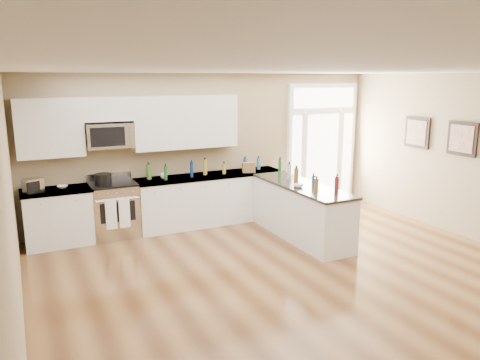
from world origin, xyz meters
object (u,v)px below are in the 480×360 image
(peninsula_cabinet, at_px, (301,213))
(stockpot, at_px, (103,179))
(kitchen_range, at_px, (114,210))
(toaster_oven, at_px, (33,185))

(peninsula_cabinet, height_order, stockpot, stockpot)
(kitchen_range, height_order, toaster_oven, toaster_oven)
(kitchen_range, relative_size, stockpot, 3.85)
(peninsula_cabinet, bearing_deg, kitchen_range, 153.35)
(stockpot, relative_size, toaster_oven, 1.05)
(stockpot, height_order, toaster_oven, toaster_oven)
(stockpot, distance_m, toaster_oven, 1.08)
(kitchen_range, xyz_separation_m, stockpot, (-0.17, -0.10, 0.58))
(peninsula_cabinet, distance_m, toaster_oven, 4.40)
(kitchen_range, bearing_deg, toaster_oven, -176.34)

